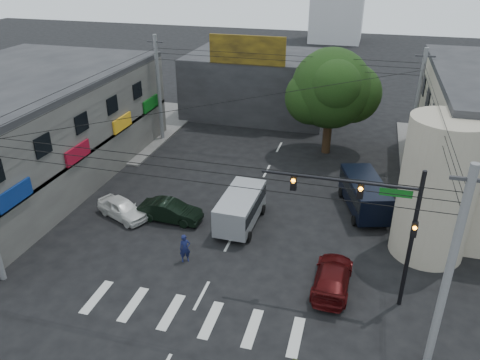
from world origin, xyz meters
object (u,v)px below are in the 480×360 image
at_px(navy_van, 364,195).
at_px(utility_pole_near_right, 448,275).
at_px(utility_pole_far_left, 159,90).
at_px(silver_minivan, 240,210).
at_px(traffic_gantry, 376,214).
at_px(traffic_officer, 185,248).
at_px(street_tree, 331,89).
at_px(white_compact, 122,208).
at_px(maroon_sedan, 333,277).
at_px(dark_sedan, 170,211).
at_px(utility_pole_far_right, 416,110).

bearing_deg(navy_van, utility_pole_near_right, 176.91).
height_order(utility_pole_far_left, silver_minivan, utility_pole_far_left).
bearing_deg(traffic_gantry, traffic_officer, 177.10).
height_order(street_tree, utility_pole_far_left, utility_pole_far_left).
bearing_deg(street_tree, traffic_officer, -108.39).
xyz_separation_m(utility_pole_far_left, white_compact, (3.08, -13.20, -3.96)).
distance_m(street_tree, traffic_gantry, 18.42).
height_order(street_tree, maroon_sedan, street_tree).
xyz_separation_m(utility_pole_far_left, maroon_sedan, (16.70, -16.60, -3.95)).
xyz_separation_m(dark_sedan, navy_van, (11.72, 4.58, 0.42)).
relative_size(street_tree, dark_sedan, 2.13).
distance_m(white_compact, maroon_sedan, 14.04).
bearing_deg(utility_pole_far_right, dark_sedan, -139.34).
distance_m(utility_pole_far_right, traffic_officer, 20.95).
relative_size(street_tree, utility_pole_near_right, 0.95).
bearing_deg(white_compact, street_tree, -14.42).
height_order(traffic_gantry, white_compact, traffic_gantry).
bearing_deg(silver_minivan, maroon_sedan, -125.44).
bearing_deg(silver_minivan, utility_pole_far_right, -39.47).
relative_size(traffic_gantry, utility_pole_far_right, 0.78).
distance_m(street_tree, utility_pole_far_right, 6.63).
bearing_deg(utility_pole_far_right, utility_pole_far_left, 180.00).
xyz_separation_m(dark_sedan, white_compact, (-3.11, -0.47, -0.02)).
xyz_separation_m(dark_sedan, maroon_sedan, (10.51, -3.88, -0.02)).
relative_size(white_compact, maroon_sedan, 0.90).
distance_m(utility_pole_far_right, dark_sedan, 19.92).
bearing_deg(dark_sedan, silver_minivan, -79.37).
height_order(street_tree, traffic_officer, street_tree).
xyz_separation_m(utility_pole_near_right, white_compact, (-17.92, 7.30, -3.96)).
distance_m(utility_pole_far_left, white_compact, 14.12).
distance_m(utility_pole_near_right, dark_sedan, 17.19).
distance_m(street_tree, navy_van, 10.70).
bearing_deg(maroon_sedan, silver_minivan, -35.15).
xyz_separation_m(traffic_gantry, maroon_sedan, (-1.63, 0.40, -4.18)).
bearing_deg(traffic_gantry, utility_pole_far_left, 137.14).
xyz_separation_m(traffic_gantry, silver_minivan, (-7.73, 4.98, -3.79)).
bearing_deg(traffic_gantry, utility_pole_near_right, -52.58).
distance_m(utility_pole_near_right, traffic_officer, 13.49).
bearing_deg(traffic_gantry, street_tree, 101.99).
bearing_deg(street_tree, white_compact, -128.82).
distance_m(traffic_gantry, navy_van, 9.63).
xyz_separation_m(utility_pole_near_right, utility_pole_far_right, (0.00, 20.50, 0.00)).
bearing_deg(navy_van, utility_pole_far_right, -38.01).
xyz_separation_m(silver_minivan, traffic_officer, (-1.91, -4.49, -0.21)).
height_order(street_tree, navy_van, street_tree).
relative_size(street_tree, traffic_gantry, 1.21).
relative_size(utility_pole_far_left, navy_van, 1.59).
relative_size(utility_pole_near_right, utility_pole_far_right, 1.00).
bearing_deg(traffic_gantry, navy_van, 92.74).
bearing_deg(utility_pole_far_left, maroon_sedan, -44.84).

